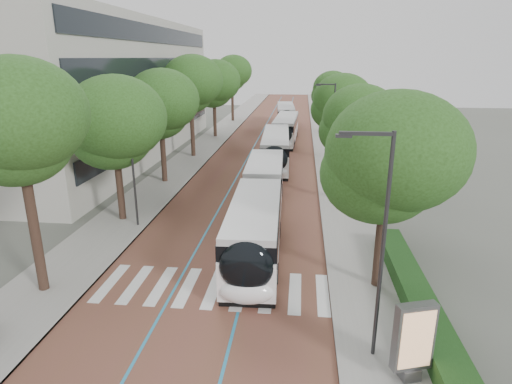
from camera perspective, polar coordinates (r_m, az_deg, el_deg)
ground at (r=19.60m, az=-6.83°, el=-14.11°), size 160.00×160.00×0.00m
road at (r=57.29m, az=1.99°, el=7.22°), size 11.00×140.00×0.02m
sidewalk_left at (r=58.29m, az=-5.45°, el=7.38°), size 4.00×140.00×0.12m
sidewalk_right at (r=57.25m, az=9.55°, el=7.04°), size 4.00×140.00×0.12m
kerb_left at (r=57.94m, az=-3.59°, el=7.37°), size 0.20×140.00×0.14m
kerb_right at (r=57.16m, az=7.64°, el=7.11°), size 0.20×140.00×0.14m
zebra_crossing at (r=20.39m, az=-5.64°, el=-12.64°), size 10.55×3.60×0.01m
lane_line_left at (r=57.42m, az=0.38°, el=7.27°), size 0.12×126.00×0.01m
lane_line_right at (r=57.20m, az=3.60°, el=7.20°), size 0.12×126.00×0.01m
office_building at (r=50.18m, az=-22.40°, el=12.55°), size 18.11×40.00×14.00m
hedge at (r=19.59m, az=20.88°, el=-13.49°), size 1.20×14.00×0.80m
streetlight_near at (r=14.53m, az=16.06°, el=-5.10°), size 1.82×0.20×8.00m
streetlight_far at (r=38.70m, az=10.03°, el=9.21°), size 1.82×0.20×8.00m
lamp_post_left at (r=26.95m, az=-16.14°, el=3.70°), size 0.14×0.14×8.00m
trees_left at (r=44.46m, az=-9.17°, el=12.96°), size 6.47×60.69×10.09m
trees_right at (r=37.32m, az=11.91°, el=10.25°), size 5.99×47.61×8.45m
lead_bus at (r=25.71m, az=0.50°, el=-2.04°), size 3.10×18.47×3.20m
bus_queued_0 at (r=41.72m, az=2.63°, el=5.59°), size 3.02×12.49×3.20m
bus_queued_1 at (r=53.89m, az=3.97°, el=8.28°), size 2.93×12.47×3.20m
bus_queued_2 at (r=67.12m, az=3.98°, el=10.11°), size 3.26×12.53×3.20m
ad_panel at (r=15.35m, az=20.25°, el=-18.08°), size 1.38×0.74×2.77m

